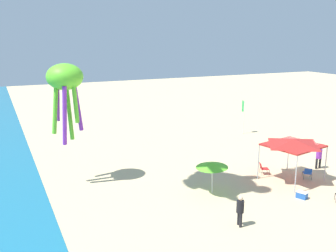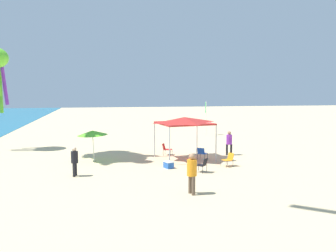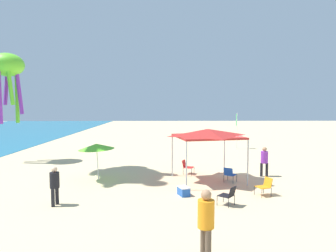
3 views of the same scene
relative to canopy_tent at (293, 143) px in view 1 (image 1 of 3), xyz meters
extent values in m
cube|color=#D6BC8C|center=(0.61, -1.13, -2.64)|extent=(120.00, 120.00, 0.10)
cylinder|color=#B7B7BC|center=(-1.11, -1.88, -1.40)|extent=(0.07, 0.07, 2.38)
cylinder|color=#B7B7BC|center=(1.77, -1.28, -1.40)|extent=(0.07, 0.07, 2.38)
cylinder|color=#B7B7BC|center=(-1.77, 1.28, -1.40)|extent=(0.07, 0.07, 2.38)
cylinder|color=#B7B7BC|center=(1.11, 1.88, -1.40)|extent=(0.07, 0.07, 2.38)
cube|color=red|center=(0.00, 0.00, -0.17)|extent=(3.61, 3.84, 0.10)
pyramid|color=red|center=(0.00, 0.00, 0.07)|extent=(3.54, 3.76, 0.36)
cylinder|color=silver|center=(0.27, 6.00, -1.59)|extent=(0.07, 0.14, 2.00)
cone|color=#66D82D|center=(0.26, 6.04, -0.73)|extent=(1.95, 1.96, 0.41)
cylinder|color=black|center=(-3.54, -0.15, -2.39)|extent=(0.02, 0.02, 0.40)
cylinder|color=black|center=(-3.94, 0.19, -2.39)|extent=(0.02, 0.02, 0.40)
cylinder|color=black|center=(1.29, 0.73, -2.39)|extent=(0.02, 0.02, 0.40)
cylinder|color=black|center=(1.77, 0.53, -2.39)|extent=(0.02, 0.02, 0.40)
cylinder|color=black|center=(1.49, 1.21, -2.39)|extent=(0.02, 0.02, 0.40)
cylinder|color=black|center=(1.97, 1.01, -2.39)|extent=(0.02, 0.02, 0.40)
cube|color=red|center=(1.63, 0.87, -2.19)|extent=(0.68, 0.68, 0.03)
cube|color=red|center=(1.74, 1.14, -1.98)|extent=(0.51, 0.31, 0.41)
cylinder|color=black|center=(-0.19, -1.56, -2.39)|extent=(0.02, 0.02, 0.40)
cylinder|color=black|center=(0.11, -1.13, -2.39)|extent=(0.02, 0.02, 0.40)
cylinder|color=black|center=(-0.61, -1.26, -2.39)|extent=(0.02, 0.02, 0.40)
cylinder|color=black|center=(-0.31, -0.84, -2.39)|extent=(0.02, 0.02, 0.40)
cube|color=blue|center=(-0.25, -1.20, -2.19)|extent=(0.72, 0.72, 0.03)
cube|color=blue|center=(-0.49, -1.03, -1.98)|extent=(0.39, 0.48, 0.41)
cube|color=blue|center=(-2.57, 1.47, -2.41)|extent=(0.70, 0.59, 0.36)
cube|color=white|center=(-2.57, 1.47, -2.21)|extent=(0.73, 0.61, 0.04)
cylinder|color=silver|center=(11.69, -4.50, -0.90)|extent=(0.06, 0.06, 3.39)
cube|color=green|center=(11.86, -4.50, 0.15)|extent=(0.30, 0.02, 1.10)
cylinder|color=black|center=(-3.98, 6.87, -2.22)|extent=(0.14, 0.14, 0.74)
cylinder|color=black|center=(-3.70, 6.80, -2.22)|extent=(0.14, 0.14, 0.74)
cylinder|color=black|center=(-3.84, 6.84, -1.53)|extent=(0.39, 0.39, 0.64)
sphere|color=beige|center=(-3.84, 6.84, -1.09)|extent=(0.24, 0.24, 0.24)
cylinder|color=black|center=(0.96, -3.28, -2.20)|extent=(0.15, 0.15, 0.78)
cylinder|color=black|center=(0.93, -3.58, -2.20)|extent=(0.15, 0.15, 0.78)
cylinder|color=purple|center=(0.94, -3.43, -1.47)|extent=(0.41, 0.41, 0.68)
sphere|color=#A87A56|center=(0.94, -3.43, -1.00)|extent=(0.25, 0.25, 0.25)
ellipsoid|color=#66D82D|center=(5.68, 13.48, 4.39)|extent=(2.26, 2.26, 1.65)
cylinder|color=#66D82D|center=(5.11, 13.03, 2.73)|extent=(0.45, 0.41, 2.42)
cylinder|color=purple|center=(5.79, 12.76, 2.39)|extent=(0.31, 0.57, 3.07)
cylinder|color=#66D82D|center=(6.36, 13.21, 2.06)|extent=(0.61, 0.40, 3.74)
cylinder|color=purple|center=(6.25, 13.94, 2.73)|extent=(0.45, 0.41, 2.42)
cylinder|color=#66D82D|center=(5.57, 14.20, 2.39)|extent=(0.31, 0.57, 3.07)
cylinder|color=purple|center=(5.00, 13.75, 2.06)|extent=(0.61, 0.40, 3.74)
camera|label=1|loc=(-18.43, 17.59, 6.84)|focal=40.80mm
camera|label=2|loc=(-24.69, 4.91, 2.37)|focal=40.63mm
camera|label=3|loc=(-15.80, 2.40, 1.53)|focal=31.66mm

